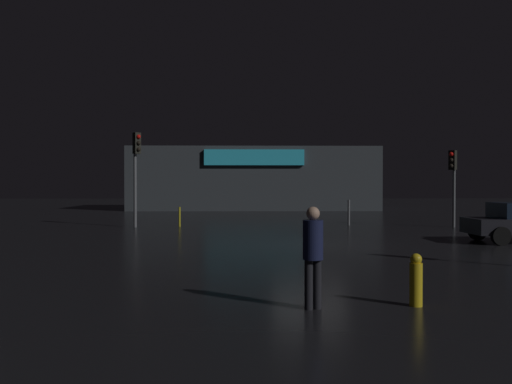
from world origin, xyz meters
name	(u,v)px	position (x,y,z in m)	size (l,w,h in m)	color
ground_plane	(310,245)	(0.00, 0.00, 0.00)	(120.00, 120.00, 0.00)	black
store_building	(253,179)	(-1.50, 27.15, 2.54)	(19.99, 8.37, 5.07)	#33383D
traffic_signal_main	(136,161)	(-7.47, 7.73, 3.23)	(0.42, 0.42, 4.58)	#595B60
traffic_signal_opposite	(453,172)	(7.86, 7.45, 2.70)	(0.42, 0.42, 3.72)	#595B60
pedestrian	(313,249)	(-1.09, -9.39, 1.00)	(0.44, 0.44, 1.71)	black
fire_hydrant	(416,280)	(0.71, -9.20, 0.45)	(0.22, 0.22, 0.90)	gold
bollard_kerb_a	(180,217)	(-5.45, 8.22, 0.48)	(0.09, 0.09, 0.96)	gold
bollard_kerb_b	(349,213)	(3.06, 8.79, 0.65)	(0.12, 0.12, 1.29)	#595B60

